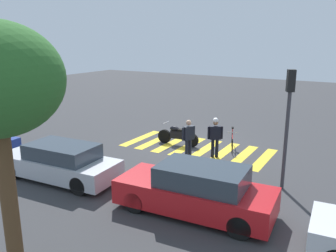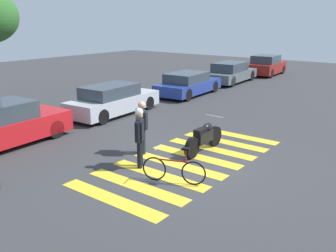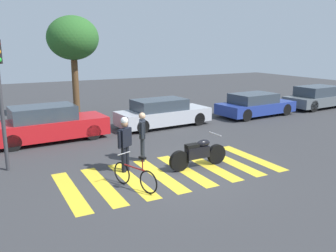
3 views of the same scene
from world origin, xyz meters
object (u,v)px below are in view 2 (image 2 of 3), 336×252
car_blue_hatchback (188,84)px  car_grey_coupe (231,73)px  police_motorcycle (204,138)px  officer_on_foot (140,134)px  officer_by_motorcycle (142,124)px  car_silver_sedan (113,100)px  car_maroon_wagon (266,66)px  leaning_bicycle (174,169)px  car_red_convertible (0,126)px

car_blue_hatchback → car_grey_coupe: car_grey_coupe is taller
police_motorcycle → officer_on_foot: bearing=161.3°
officer_by_motorcycle → car_silver_sedan: (2.98, 4.34, -0.31)m
car_silver_sedan → car_blue_hatchback: car_silver_sedan is taller
car_blue_hatchback → car_maroon_wagon: (10.11, -0.22, 0.09)m
leaning_bicycle → car_blue_hatchback: car_blue_hatchback is taller
police_motorcycle → car_red_convertible: car_red_convertible is taller
police_motorcycle → car_grey_coupe: car_grey_coupe is taller
officer_on_foot → car_silver_sedan: officer_on_foot is taller
police_motorcycle → car_maroon_wagon: (17.49, 5.50, 0.24)m
car_silver_sedan → car_blue_hatchback: 5.71m
police_motorcycle → officer_by_motorcycle: bearing=131.8°
officer_on_foot → car_blue_hatchback: 10.81m
police_motorcycle → car_grey_coupe: bearing=25.0°
police_motorcycle → car_blue_hatchback: (7.38, 5.72, 0.15)m
leaning_bicycle → officer_on_foot: size_ratio=0.92×
police_motorcycle → leaning_bicycle: police_motorcycle is taller
car_blue_hatchback → officer_on_foot: bearing=-152.6°
officer_on_foot → car_blue_hatchback: (9.59, 4.97, -0.39)m
car_grey_coupe → car_blue_hatchback: bearing=-178.1°
car_silver_sedan → car_grey_coupe: size_ratio=0.98×
police_motorcycle → officer_by_motorcycle: officer_by_motorcycle is taller
police_motorcycle → leaning_bicycle: bearing=-165.1°
police_motorcycle → car_silver_sedan: car_silver_sedan is taller
leaning_bicycle → car_silver_sedan: 7.68m
officer_by_motorcycle → car_red_convertible: officer_by_motorcycle is taller
car_red_convertible → car_grey_coupe: bearing=1.1°
car_maroon_wagon → leaning_bicycle: bearing=-162.8°
leaning_bicycle → officer_on_foot: bearing=79.2°
police_motorcycle → car_maroon_wagon: size_ratio=0.52×
police_motorcycle → officer_by_motorcycle: (-1.30, 1.46, 0.49)m
car_blue_hatchback → car_maroon_wagon: car_maroon_wagon is taller
officer_by_motorcycle → car_blue_hatchback: (8.69, 4.26, -0.34)m
leaning_bicycle → officer_by_motorcycle: size_ratio=0.95×
car_silver_sedan → car_maroon_wagon: size_ratio=1.14×
officer_by_motorcycle → car_grey_coupe: size_ratio=0.35×
police_motorcycle → officer_on_foot: 2.39m
police_motorcycle → car_silver_sedan: bearing=73.9°
car_red_convertible → car_maroon_wagon: size_ratio=1.15×
officer_on_foot → car_blue_hatchback: bearing=27.4°
car_silver_sedan → car_maroon_wagon: bearing=-1.1°
officer_on_foot → leaning_bicycle: bearing=-100.8°
police_motorcycle → officer_on_foot: (-2.21, 0.75, 0.53)m
car_silver_sedan → officer_by_motorcycle: bearing=-124.4°
officer_on_foot → car_grey_coupe: size_ratio=0.36×
leaning_bicycle → car_silver_sedan: (4.15, 6.46, 0.28)m
officer_on_foot → officer_by_motorcycle: bearing=38.3°
officer_by_motorcycle → car_silver_sedan: size_ratio=0.36×
police_motorcycle → car_red_convertible: size_ratio=0.45×
car_grey_coupe → car_maroon_wagon: (4.87, -0.39, 0.05)m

